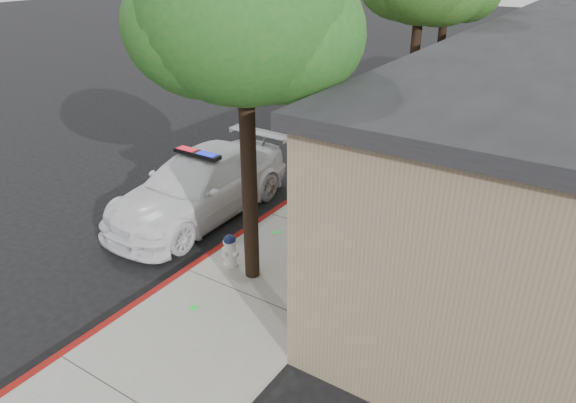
# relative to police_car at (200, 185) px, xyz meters

# --- Properties ---
(ground) EXTENTS (120.00, 120.00, 0.00)m
(ground) POSITION_rel_police_car_xyz_m (1.55, -2.29, -0.79)
(ground) COLOR black
(ground) RESTS_ON ground
(sidewalk) EXTENTS (3.20, 60.00, 0.15)m
(sidewalk) POSITION_rel_police_car_xyz_m (3.15, 0.71, -0.71)
(sidewalk) COLOR gray
(sidewalk) RESTS_ON ground
(red_curb) EXTENTS (0.14, 60.00, 0.16)m
(red_curb) POSITION_rel_police_car_xyz_m (1.61, 0.71, -0.71)
(red_curb) COLOR maroon
(red_curb) RESTS_ON ground
(police_car) EXTENTS (2.23, 5.43, 1.69)m
(police_car) POSITION_rel_police_car_xyz_m (0.00, 0.00, 0.00)
(police_car) COLOR white
(police_car) RESTS_ON ground
(fire_hydrant) EXTENTS (0.41, 0.36, 0.72)m
(fire_hydrant) POSITION_rel_police_car_xyz_m (2.28, -1.66, -0.28)
(fire_hydrant) COLOR silver
(fire_hydrant) RESTS_ON sidewalk
(street_tree_near) EXTENTS (3.80, 3.60, 6.59)m
(street_tree_near) POSITION_rel_police_car_xyz_m (2.88, -1.70, 4.28)
(street_tree_near) COLOR black
(street_tree_near) RESTS_ON sidewalk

